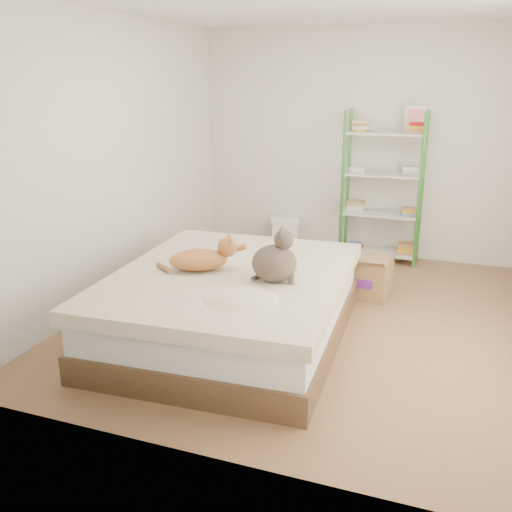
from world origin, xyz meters
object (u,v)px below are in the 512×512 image
at_px(orange_cat, 198,257).
at_px(white_bin, 285,235).
at_px(grey_cat, 274,255).
at_px(cardboard_box, 361,275).
at_px(shelf_unit, 383,190).
at_px(bed, 231,305).

distance_m(orange_cat, white_bin, 2.57).
xyz_separation_m(grey_cat, cardboard_box, (0.42, 1.43, -0.58)).
bearing_deg(cardboard_box, grey_cat, -101.93).
bearing_deg(orange_cat, white_bin, 63.71).
distance_m(orange_cat, cardboard_box, 1.82).
bearing_deg(shelf_unit, white_bin, -178.43).
height_order(grey_cat, cardboard_box, grey_cat).
bearing_deg(shelf_unit, grey_cat, -99.18).
relative_size(bed, cardboard_box, 4.03).
relative_size(grey_cat, cardboard_box, 0.72).
height_order(grey_cat, white_bin, grey_cat).
distance_m(orange_cat, grey_cat, 0.66).
xyz_separation_m(grey_cat, shelf_unit, (0.42, 2.59, 0.06)).
height_order(orange_cat, shelf_unit, shelf_unit).
height_order(bed, cardboard_box, bed).
height_order(shelf_unit, cardboard_box, shelf_unit).
bearing_deg(grey_cat, bed, 61.42).
bearing_deg(cardboard_box, shelf_unit, 94.65).
xyz_separation_m(shelf_unit, white_bin, (-1.13, -0.03, -0.63)).
relative_size(bed, shelf_unit, 1.32).
xyz_separation_m(bed, orange_cat, (-0.26, -0.05, 0.39)).
relative_size(bed, orange_cat, 4.20).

